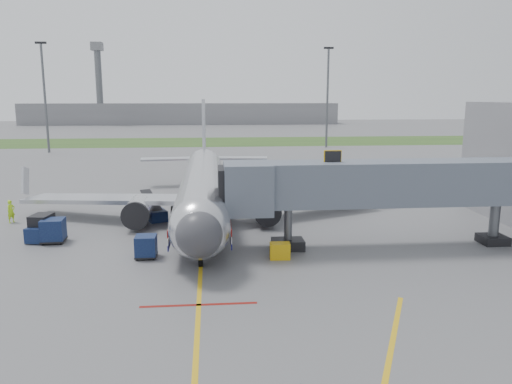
{
  "coord_description": "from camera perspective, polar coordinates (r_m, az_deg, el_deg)",
  "views": [
    {
      "loc": [
        0.74,
        -28.11,
        10.47
      ],
      "look_at": [
        4.19,
        9.69,
        3.2
      ],
      "focal_mm": 35.0,
      "sensor_mm": 36.0,
      "label": 1
    }
  ],
  "objects": [
    {
      "name": "ground",
      "position": [
        30.0,
        -6.4,
        -9.65
      ],
      "size": [
        400.0,
        400.0,
        0.0
      ],
      "primitive_type": "plane",
      "color": "#565659",
      "rests_on": "ground"
    },
    {
      "name": "grass_strip",
      "position": [
        118.57,
        -5.58,
        5.73
      ],
      "size": [
        300.0,
        25.0,
        0.01
      ],
      "primitive_type": "cube",
      "color": "#2D4C1E",
      "rests_on": "ground"
    },
    {
      "name": "apron_markings",
      "position": [
        23.21,
        -6.75,
        -16.04
      ],
      "size": [
        21.52,
        50.0,
        0.01
      ],
      "color": "gold",
      "rests_on": "ground"
    },
    {
      "name": "airliner",
      "position": [
        44.06,
        -6.1,
        0.55
      ],
      "size": [
        32.1,
        35.67,
        10.25
      ],
      "color": "silver",
      "rests_on": "ground"
    },
    {
      "name": "jet_bridge",
      "position": [
        35.76,
        14.67,
        0.83
      ],
      "size": [
        25.3,
        4.0,
        6.9
      ],
      "color": "slate",
      "rests_on": "ground"
    },
    {
      "name": "light_mast_left",
      "position": [
        102.81,
        -23.0,
        10.17
      ],
      "size": [
        2.0,
        0.44,
        20.4
      ],
      "color": "#595B60",
      "rests_on": "ground"
    },
    {
      "name": "light_mast_right",
      "position": [
        105.92,
        8.17,
        10.9
      ],
      "size": [
        2.0,
        0.44,
        20.4
      ],
      "color": "#595B60",
      "rests_on": "ground"
    },
    {
      "name": "distant_terminal",
      "position": [
        198.5,
        -8.42,
        8.86
      ],
      "size": [
        120.0,
        14.0,
        8.0
      ],
      "primitive_type": "cube",
      "color": "slate",
      "rests_on": "ground"
    },
    {
      "name": "control_tower",
      "position": [
        197.48,
        -17.54,
        12.34
      ],
      "size": [
        4.0,
        4.0,
        30.0
      ],
      "color": "#595B60",
      "rests_on": "ground"
    },
    {
      "name": "baggage_tug",
      "position": [
        40.32,
        -23.25,
        -3.87
      ],
      "size": [
        1.84,
        2.92,
        1.91
      ],
      "color": "#0D123C",
      "rests_on": "ground"
    },
    {
      "name": "baggage_cart_a",
      "position": [
        33.79,
        -12.46,
        -6.11
      ],
      "size": [
        1.41,
        1.41,
        1.5
      ],
      "color": "#0D123C",
      "rests_on": "ground"
    },
    {
      "name": "baggage_cart_c",
      "position": [
        39.25,
        -22.16,
        -4.1
      ],
      "size": [
        1.71,
        1.71,
        1.75
      ],
      "color": "#0D123C",
      "rests_on": "ground"
    },
    {
      "name": "belt_loader",
      "position": [
        44.51,
        -11.63,
        -2.28
      ],
      "size": [
        2.78,
        4.55,
        2.17
      ],
      "color": "#0D123C",
      "rests_on": "ground"
    },
    {
      "name": "ground_power_cart",
      "position": [
        32.96,
        2.75,
        -6.75
      ],
      "size": [
        1.36,
        0.95,
        1.05
      ],
      "color": "#CC9C0C",
      "rests_on": "ground"
    },
    {
      "name": "ramp_worker",
      "position": [
        46.81,
        -26.2,
        -2.0
      ],
      "size": [
        0.77,
        0.84,
        1.94
      ],
      "primitive_type": "imported",
      "rotation": [
        0.0,
        0.0,
        0.99
      ],
      "color": "#B2ED1B",
      "rests_on": "ground"
    }
  ]
}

